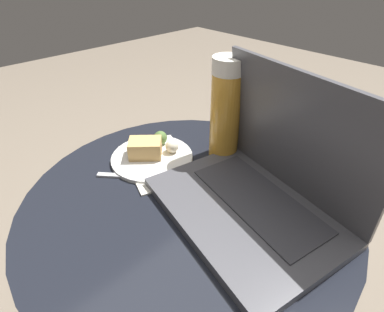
{
  "coord_description": "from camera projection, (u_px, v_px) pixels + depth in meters",
  "views": [
    {
      "loc": [
        0.33,
        -0.3,
        0.93
      ],
      "look_at": [
        -0.02,
        0.03,
        0.59
      ],
      "focal_mm": 28.0,
      "sensor_mm": 36.0,
      "label": 1
    }
  ],
  "objects": [
    {
      "name": "table",
      "position": [
        188.0,
        248.0,
        0.69
      ],
      "size": [
        0.65,
        0.65,
        0.52
      ],
      "color": "#9E9EA3",
      "rests_on": "ground_plane"
    },
    {
      "name": "laptop",
      "position": [
        260.0,
        186.0,
        0.54
      ],
      "size": [
        0.38,
        0.31,
        0.25
      ],
      "color": "#47474C",
      "rests_on": "table"
    },
    {
      "name": "snack_plate",
      "position": [
        152.0,
        153.0,
        0.7
      ],
      "size": [
        0.19,
        0.19,
        0.05
      ],
      "color": "silver",
      "rests_on": "table"
    },
    {
      "name": "napkin",
      "position": [
        158.0,
        161.0,
        0.69
      ],
      "size": [
        0.23,
        0.19,
        0.0
      ],
      "color": "silver",
      "rests_on": "table"
    },
    {
      "name": "fork",
      "position": [
        147.0,
        177.0,
        0.64
      ],
      "size": [
        0.15,
        0.14,
        0.0
      ],
      "color": "#B2B2B7",
      "rests_on": "table"
    },
    {
      "name": "beer_glass",
      "position": [
        226.0,
        110.0,
        0.65
      ],
      "size": [
        0.07,
        0.07,
        0.23
      ],
      "color": "gold",
      "rests_on": "table"
    }
  ]
}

